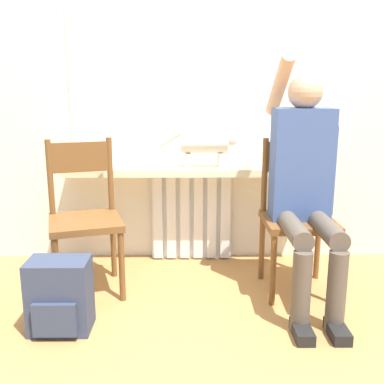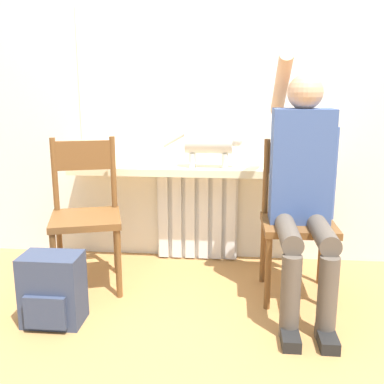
{
  "view_description": "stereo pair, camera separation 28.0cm",
  "coord_description": "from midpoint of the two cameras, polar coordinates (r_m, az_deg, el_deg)",
  "views": [
    {
      "loc": [
        -0.02,
        -1.98,
        1.24
      ],
      "look_at": [
        0.0,
        0.75,
        0.6
      ],
      "focal_mm": 42.0,
      "sensor_mm": 36.0,
      "label": 1
    },
    {
      "loc": [
        0.26,
        -1.97,
        1.24
      ],
      "look_at": [
        0.0,
        0.75,
        0.6
      ],
      "focal_mm": 42.0,
      "sensor_mm": 36.0,
      "label": 2
    }
  ],
  "objects": [
    {
      "name": "chair_right",
      "position": [
        2.77,
        10.44,
        -2.86
      ],
      "size": [
        0.42,
        0.42,
        0.93
      ],
      "rotation": [
        0.0,
        0.0,
        0.01
      ],
      "color": "brown",
      "rests_on": "ground_plane"
    },
    {
      "name": "window_glass",
      "position": [
        3.17,
        -2.67,
        13.3
      ],
      "size": [
        1.69,
        0.01,
        1.08
      ],
      "color": "white",
      "rests_on": "windowsill"
    },
    {
      "name": "windowsill",
      "position": [
        3.09,
        -2.64,
        2.77
      ],
      "size": [
        1.76,
        0.27,
        0.05
      ],
      "color": "beige",
      "rests_on": "radiator"
    },
    {
      "name": "ground_plane",
      "position": [
        2.33,
        -3.46,
        -18.81
      ],
      "size": [
        12.0,
        12.0,
        0.0
      ],
      "primitive_type": "plane",
      "color": "#B27F47"
    },
    {
      "name": "backpack",
      "position": [
        2.5,
        -19.64,
        -12.44
      ],
      "size": [
        0.31,
        0.23,
        0.38
      ],
      "color": "#333D56",
      "rests_on": "ground_plane"
    },
    {
      "name": "person",
      "position": [
        2.6,
        11.2,
        1.59
      ],
      "size": [
        0.36,
        1.04,
        1.44
      ],
      "color": "brown",
      "rests_on": "ground_plane"
    },
    {
      "name": "wall_with_window",
      "position": [
        3.21,
        -2.66,
        15.25
      ],
      "size": [
        7.0,
        0.06,
        2.7
      ],
      "color": "white",
      "rests_on": "ground_plane"
    },
    {
      "name": "cat",
      "position": [
        3.03,
        -0.88,
        6.15
      ],
      "size": [
        0.55,
        0.14,
        0.27
      ],
      "color": "silver",
      "rests_on": "windowsill"
    },
    {
      "name": "chair_left",
      "position": [
        2.83,
        -16.3,
        -2.87
      ],
      "size": [
        0.52,
        0.52,
        0.93
      ],
      "rotation": [
        0.0,
        0.0,
        0.29
      ],
      "color": "brown",
      "rests_on": "ground_plane"
    },
    {
      "name": "radiator",
      "position": [
        3.26,
        -2.52,
        -3.01
      ],
      "size": [
        0.58,
        0.08,
        0.65
      ],
      "color": "white",
      "rests_on": "ground_plane"
    }
  ]
}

